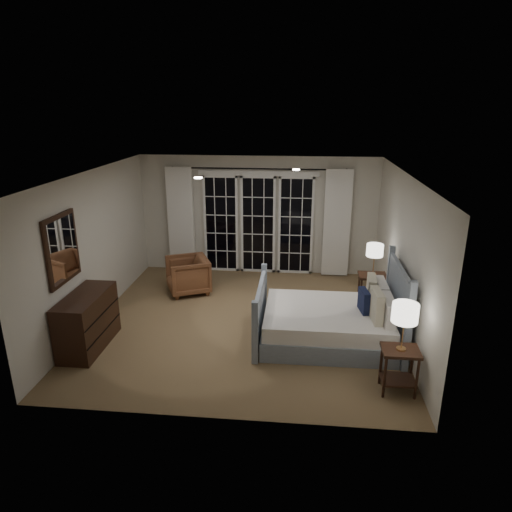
# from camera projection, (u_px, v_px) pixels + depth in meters

# --- Properties ---
(floor) EXTENTS (5.00, 5.00, 0.00)m
(floor) POSITION_uv_depth(u_px,v_px,m) (244.00, 322.00, 7.72)
(floor) COLOR brown
(floor) RESTS_ON ground
(ceiling) EXTENTS (5.00, 5.00, 0.00)m
(ceiling) POSITION_uv_depth(u_px,v_px,m) (243.00, 174.00, 6.92)
(ceiling) COLOR white
(ceiling) RESTS_ON wall_back
(wall_left) EXTENTS (0.02, 5.00, 2.50)m
(wall_left) POSITION_uv_depth(u_px,v_px,m) (94.00, 247.00, 7.55)
(wall_left) COLOR beige
(wall_left) RESTS_ON floor
(wall_right) EXTENTS (0.02, 5.00, 2.50)m
(wall_right) POSITION_uv_depth(u_px,v_px,m) (403.00, 257.00, 7.08)
(wall_right) COLOR beige
(wall_right) RESTS_ON floor
(wall_back) EXTENTS (5.00, 0.02, 2.50)m
(wall_back) POSITION_uv_depth(u_px,v_px,m) (258.00, 216.00, 9.68)
(wall_back) COLOR beige
(wall_back) RESTS_ON floor
(wall_front) EXTENTS (5.00, 0.02, 2.50)m
(wall_front) POSITION_uv_depth(u_px,v_px,m) (215.00, 323.00, 4.96)
(wall_front) COLOR beige
(wall_front) RESTS_ON floor
(french_doors) EXTENTS (2.50, 0.04, 2.20)m
(french_doors) POSITION_uv_depth(u_px,v_px,m) (258.00, 223.00, 9.69)
(french_doors) COLOR black
(french_doors) RESTS_ON wall_back
(curtain_rod) EXTENTS (3.50, 0.03, 0.03)m
(curtain_rod) POSITION_uv_depth(u_px,v_px,m) (258.00, 169.00, 9.26)
(curtain_rod) COLOR black
(curtain_rod) RESTS_ON wall_back
(curtain_left) EXTENTS (0.55, 0.10, 2.25)m
(curtain_left) POSITION_uv_depth(u_px,v_px,m) (181.00, 220.00, 9.75)
(curtain_left) COLOR white
(curtain_left) RESTS_ON curtain_rod
(curtain_right) EXTENTS (0.55, 0.10, 2.25)m
(curtain_right) POSITION_uv_depth(u_px,v_px,m) (337.00, 223.00, 9.44)
(curtain_right) COLOR white
(curtain_right) RESTS_ON curtain_rod
(downlight_a) EXTENTS (0.12, 0.12, 0.01)m
(downlight_a) POSITION_uv_depth(u_px,v_px,m) (296.00, 170.00, 7.41)
(downlight_a) COLOR white
(downlight_a) RESTS_ON ceiling
(downlight_b) EXTENTS (0.12, 0.12, 0.01)m
(downlight_b) POSITION_uv_depth(u_px,v_px,m) (198.00, 178.00, 6.60)
(downlight_b) COLOR white
(downlight_b) RESTS_ON ceiling
(bed) EXTENTS (2.13, 1.52, 1.24)m
(bed) POSITION_uv_depth(u_px,v_px,m) (331.00, 322.00, 7.02)
(bed) COLOR gray
(bed) RESTS_ON floor
(nightstand_left) EXTENTS (0.46, 0.37, 0.60)m
(nightstand_left) POSITION_uv_depth(u_px,v_px,m) (399.00, 364.00, 5.75)
(nightstand_left) COLOR #331811
(nightstand_left) RESTS_ON floor
(nightstand_right) EXTENTS (0.49, 0.39, 0.63)m
(nightstand_right) POSITION_uv_depth(u_px,v_px,m) (372.00, 286.00, 8.14)
(nightstand_right) COLOR #331811
(nightstand_right) RESTS_ON floor
(lamp_left) EXTENTS (0.32, 0.32, 0.62)m
(lamp_left) POSITION_uv_depth(u_px,v_px,m) (405.00, 313.00, 5.52)
(lamp_left) COLOR tan
(lamp_left) RESTS_ON nightstand_left
(lamp_right) EXTENTS (0.29, 0.29, 0.56)m
(lamp_right) POSITION_uv_depth(u_px,v_px,m) (375.00, 251.00, 7.92)
(lamp_right) COLOR tan
(lamp_right) RESTS_ON nightstand_right
(armchair) EXTENTS (1.02, 1.01, 0.70)m
(armchair) POSITION_uv_depth(u_px,v_px,m) (188.00, 275.00, 8.83)
(armchair) COLOR brown
(armchair) RESTS_ON floor
(dresser) EXTENTS (0.51, 1.19, 0.85)m
(dresser) POSITION_uv_depth(u_px,v_px,m) (87.00, 321.00, 6.81)
(dresser) COLOR #331811
(dresser) RESTS_ON floor
(mirror) EXTENTS (0.05, 0.85, 1.00)m
(mirror) POSITION_uv_depth(u_px,v_px,m) (62.00, 249.00, 6.48)
(mirror) COLOR #331811
(mirror) RESTS_ON wall_left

